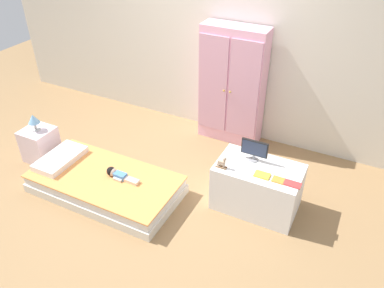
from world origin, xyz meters
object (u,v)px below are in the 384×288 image
wardrobe (232,86)px  book_yellow (262,175)px  nightstand (40,144)px  tv_stand (257,187)px  bed (106,184)px  book_orange (279,180)px  book_red (292,184)px  table_lamp (33,120)px  tv_monitor (254,149)px  doll (117,174)px  rocking_horse_toy (222,162)px

wardrobe → book_yellow: wardrobe is taller
nightstand → tv_stand: 2.62m
bed → book_orange: 1.83m
bed → book_red: bearing=12.2°
table_lamp → tv_monitor: tv_monitor is taller
doll → book_orange: bearing=12.3°
bed → table_lamp: bearing=171.9°
nightstand → tv_stand: size_ratio=0.49×
rocking_horse_toy → book_yellow: size_ratio=0.88×
table_lamp → rocking_horse_toy: size_ratio=1.57×
tv_monitor → book_orange: tv_monitor is taller
book_yellow → book_orange: (0.16, 0.00, -0.00)m
rocking_horse_toy → book_orange: rocking_horse_toy is taller
nightstand → book_red: bearing=4.9°
wardrobe → tv_monitor: (0.65, -1.02, -0.10)m
rocking_horse_toy → tv_stand: bearing=27.7°
tv_monitor → doll: bearing=-156.9°
nightstand → book_red: (2.94, 0.25, 0.31)m
bed → book_red: (1.87, 0.40, 0.41)m
table_lamp → tv_monitor: size_ratio=0.76×
book_yellow → tv_stand: bearing=118.7°
tv_monitor → book_red: tv_monitor is taller
rocking_horse_toy → book_red: 0.68m
tv_monitor → book_yellow: (0.16, -0.20, -0.12)m
doll → tv_stand: 1.46m
bed → rocking_horse_toy: size_ratio=12.38×
nightstand → book_red: book_red is taller
doll → nightstand: nightstand is taller
wardrobe → book_orange: 1.57m
tv_monitor → book_yellow: size_ratio=1.83×
table_lamp → rocking_horse_toy: bearing=5.0°
tv_stand → rocking_horse_toy: bearing=-152.3°
tv_monitor → bed: bearing=-157.0°
doll → table_lamp: size_ratio=1.93×
rocking_horse_toy → book_red: bearing=4.7°
bed → rocking_horse_toy: (1.20, 0.35, 0.46)m
bed → book_orange: size_ratio=13.58×
rocking_horse_toy → book_red: rocking_horse_toy is taller
bed → rocking_horse_toy: 1.33m
table_lamp → rocking_horse_toy: 2.28m
book_red → tv_monitor: bearing=155.7°
bed → wardrobe: size_ratio=1.08×
book_yellow → book_orange: bearing=0.0°
book_orange → wardrobe: bearing=128.3°
doll → bed: bearing=-157.8°
tv_monitor → rocking_horse_toy: 0.35m
tv_stand → book_red: 0.45m
rocking_horse_toy → doll: bearing=-164.4°
book_yellow → book_red: bearing=0.0°
wardrobe → book_yellow: size_ratio=10.11×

